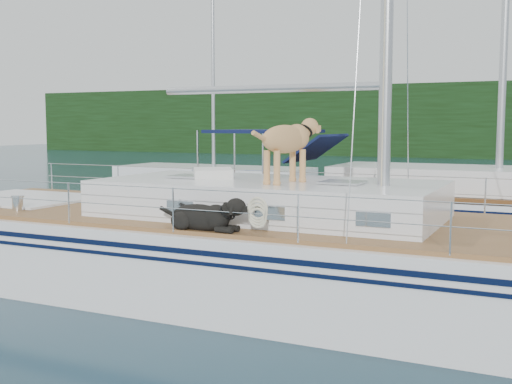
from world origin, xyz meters
The scene contains 6 objects.
ground centered at (0.00, 0.00, 0.00)m, with size 120.00×120.00×0.00m, color black.
tree_line centered at (0.00, 45.00, 3.00)m, with size 90.00×3.00×6.00m, color black.
shore_bank centered at (0.00, 46.20, 0.60)m, with size 92.00×1.00×1.20m, color #595147.
main_sailboat centered at (0.10, -0.01, 0.68)m, with size 12.00×3.80×14.01m.
neighbor_sailboat centered at (1.37, 5.88, 0.63)m, with size 11.00×3.50×13.30m.
bg_boat_west centered at (-8.00, 14.00, 0.45)m, with size 8.00×3.00×11.65m.
Camera 1 is at (4.86, -8.95, 2.67)m, focal length 45.00 mm.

